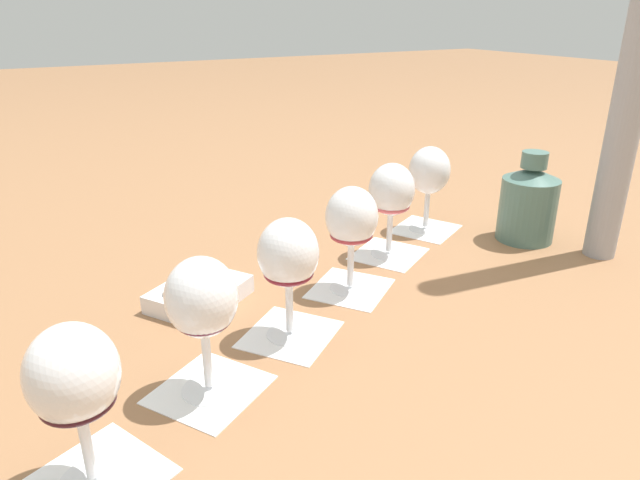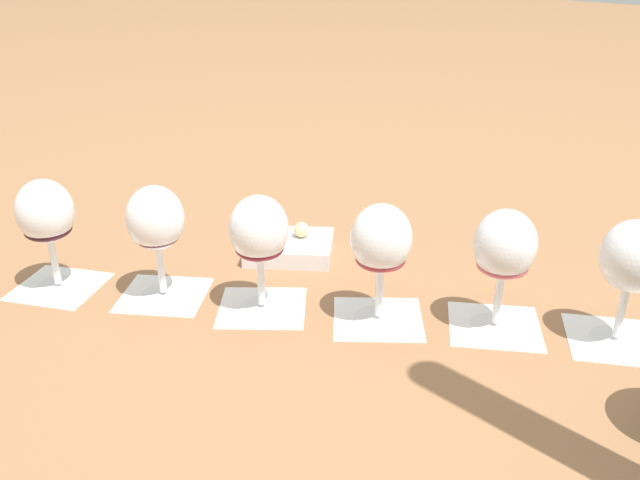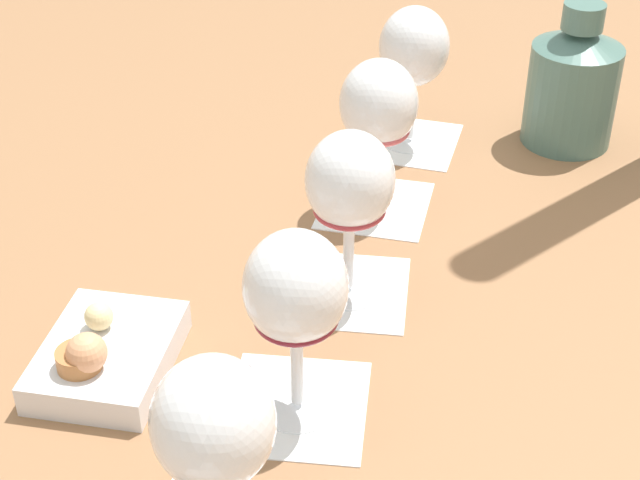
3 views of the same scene
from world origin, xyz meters
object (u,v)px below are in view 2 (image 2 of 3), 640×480
at_px(wine_glass_1, 504,250).
at_px(snack_dish, 287,245).
at_px(wine_glass_4, 156,224).
at_px(wine_glass_5, 46,217).
at_px(wine_glass_0, 632,262).
at_px(wine_glass_2, 381,244).
at_px(wine_glass_3, 259,234).

xyz_separation_m(wine_glass_1, snack_dish, (0.35, 0.01, -0.09)).
height_order(wine_glass_1, snack_dish, wine_glass_1).
xyz_separation_m(wine_glass_4, snack_dish, (-0.05, -0.20, -0.09)).
bearing_deg(wine_glass_5, wine_glass_0, -152.23).
bearing_deg(snack_dish, wine_glass_0, -171.52).
distance_m(wine_glass_0, wine_glass_4, 0.60).
bearing_deg(wine_glass_2, wine_glass_4, 26.20).
distance_m(wine_glass_3, wine_glass_4, 0.14).
distance_m(wine_glass_2, wine_glass_5, 0.46).
relative_size(wine_glass_0, wine_glass_4, 1.00).
xyz_separation_m(wine_glass_0, wine_glass_2, (0.26, 0.14, 0.00)).
bearing_deg(wine_glass_5, wine_glass_2, -152.70).
distance_m(wine_glass_3, snack_dish, 0.19).
bearing_deg(wine_glass_3, wine_glass_5, 27.10).
bearing_deg(wine_glass_4, snack_dish, -104.70).
distance_m(wine_glass_0, wine_glass_5, 0.76).
distance_m(wine_glass_2, wine_glass_3, 0.16).
height_order(wine_glass_0, snack_dish, wine_glass_0).
height_order(wine_glass_0, wine_glass_3, same).
height_order(wine_glass_0, wine_glass_5, same).
xyz_separation_m(wine_glass_1, wine_glass_2, (0.13, 0.08, 0.00)).
relative_size(wine_glass_3, wine_glass_4, 1.00).
bearing_deg(wine_glass_3, wine_glass_4, 24.59).
bearing_deg(wine_glass_0, wine_glass_4, 27.34).
bearing_deg(wine_glass_0, wine_glass_1, 25.49).
distance_m(wine_glass_4, wine_glass_5, 0.16).
bearing_deg(wine_glass_5, wine_glass_3, -152.90).
bearing_deg(wine_glass_1, wine_glass_3, 29.52).
relative_size(wine_glass_0, wine_glass_1, 1.00).
bearing_deg(wine_glass_1, wine_glass_0, -154.51).
height_order(wine_glass_0, wine_glass_1, same).
bearing_deg(wine_glass_5, wine_glass_4, -150.59).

